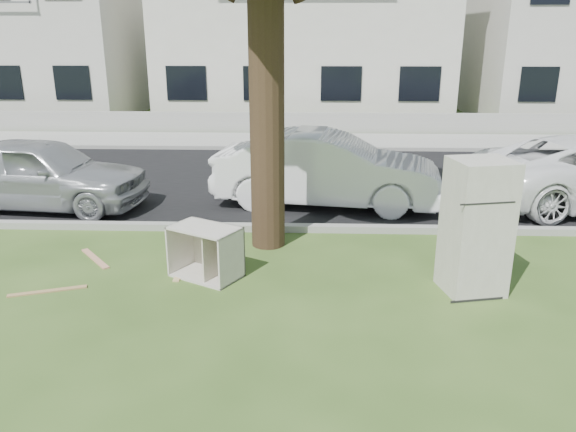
{
  "coord_description": "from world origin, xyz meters",
  "views": [
    {
      "loc": [
        0.24,
        -6.83,
        3.33
      ],
      "look_at": [
        -0.03,
        0.6,
        0.89
      ],
      "focal_mm": 35.0,
      "sensor_mm": 36.0,
      "label": 1
    }
  ],
  "objects_px": {
    "car_center": "(327,169)",
    "cabinet": "(206,252)",
    "car_left": "(41,173)",
    "fridge": "(476,227)"
  },
  "relations": [
    {
      "from": "fridge",
      "to": "car_left",
      "type": "bearing_deg",
      "value": 142.85
    },
    {
      "from": "fridge",
      "to": "car_left",
      "type": "relative_size",
      "value": 0.44
    },
    {
      "from": "cabinet",
      "to": "car_left",
      "type": "height_order",
      "value": "car_left"
    },
    {
      "from": "fridge",
      "to": "car_left",
      "type": "xyz_separation_m",
      "value": [
        -7.45,
        3.5,
        -0.2
      ]
    },
    {
      "from": "car_center",
      "to": "cabinet",
      "type": "bearing_deg",
      "value": 161.28
    },
    {
      "from": "car_center",
      "to": "car_left",
      "type": "xyz_separation_m",
      "value": [
        -5.63,
        -0.37,
        -0.03
      ]
    },
    {
      "from": "cabinet",
      "to": "car_center",
      "type": "distance_m",
      "value": 4.01
    },
    {
      "from": "car_center",
      "to": "car_left",
      "type": "distance_m",
      "value": 5.64
    },
    {
      "from": "fridge",
      "to": "cabinet",
      "type": "bearing_deg",
      "value": 163.05
    },
    {
      "from": "fridge",
      "to": "car_left",
      "type": "distance_m",
      "value": 8.24
    }
  ]
}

